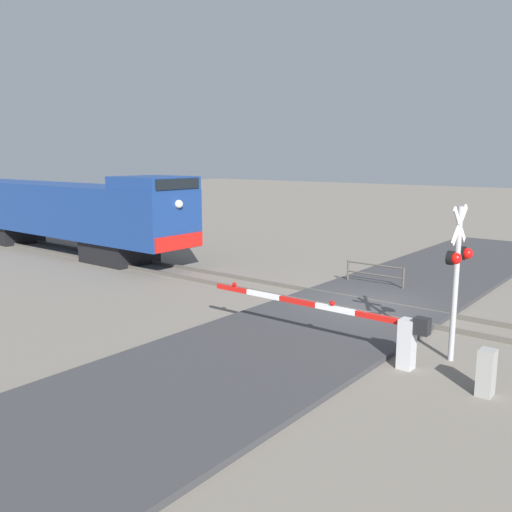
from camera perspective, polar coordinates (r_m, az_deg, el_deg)
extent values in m
plane|color=slate|center=(18.81, 11.27, -5.42)|extent=(160.00, 160.00, 0.00)
cube|color=#59544C|center=(18.18, 10.23, -5.69)|extent=(0.08, 80.00, 0.15)
cube|color=#59544C|center=(19.41, 12.26, -4.73)|extent=(0.08, 80.00, 0.15)
cube|color=#38383A|center=(18.79, 11.28, -5.20)|extent=(36.00, 5.44, 0.14)
cube|color=black|center=(27.21, -14.19, 0.48)|extent=(2.48, 3.20, 1.05)
cube|color=black|center=(35.91, -24.27, 2.21)|extent=(2.48, 3.20, 1.05)
cube|color=navy|center=(31.23, -20.13, 4.77)|extent=(2.92, 18.79, 2.59)
cube|color=navy|center=(24.77, -10.75, 7.58)|extent=(2.86, 3.11, 0.56)
cube|color=black|center=(23.59, -8.21, 7.53)|extent=(2.48, 0.06, 0.45)
cube|color=red|center=(23.84, -8.03, 1.46)|extent=(2.77, 0.08, 0.64)
sphere|color=#F2EACC|center=(23.64, -8.12, 5.43)|extent=(0.36, 0.36, 0.36)
cylinder|color=#ADADB2|center=(14.23, 20.24, -2.90)|extent=(0.14, 0.14, 3.89)
cube|color=white|center=(13.98, 20.62, 3.08)|extent=(0.95, 0.04, 0.95)
cube|color=white|center=(13.98, 20.62, 3.08)|extent=(0.95, 0.04, 0.95)
cube|color=black|center=(14.09, 20.43, 0.05)|extent=(1.04, 0.08, 0.08)
sphere|color=red|center=(13.66, 20.27, -0.24)|extent=(0.28, 0.28, 0.28)
sphere|color=red|center=(14.45, 21.33, 0.24)|extent=(0.28, 0.28, 0.28)
cylinder|color=black|center=(13.70, 19.80, -0.18)|extent=(0.34, 0.14, 0.34)
cylinder|color=black|center=(14.49, 20.88, 0.29)|extent=(0.34, 0.14, 0.34)
cube|color=silver|center=(13.70, 15.57, -8.91)|extent=(0.36, 0.36, 1.24)
cube|color=black|center=(13.42, 17.06, -7.07)|extent=(0.28, 0.36, 0.40)
cube|color=red|center=(13.85, 12.63, -6.31)|extent=(0.10, 1.19, 0.14)
cube|color=white|center=(14.39, 8.35, -5.54)|extent=(0.10, 1.19, 0.14)
cube|color=red|center=(15.00, 4.41, -4.80)|extent=(0.10, 1.19, 0.14)
cube|color=white|center=(15.67, 0.79, -4.10)|extent=(0.10, 1.19, 0.14)
cube|color=red|center=(16.41, -2.50, -3.45)|extent=(0.10, 1.19, 0.14)
sphere|color=red|center=(14.40, 8.03, -4.94)|extent=(0.14, 0.14, 0.14)
sphere|color=red|center=(16.32, -2.29, -3.02)|extent=(0.14, 0.14, 0.14)
cube|color=#999993|center=(12.83, 23.06, -11.23)|extent=(0.39, 0.32, 1.03)
cylinder|color=#4C4742|center=(21.22, 15.24, -2.46)|extent=(0.08, 0.08, 0.95)
cylinder|color=#4C4742|center=(22.23, 9.65, -1.66)|extent=(0.08, 0.08, 0.95)
cylinder|color=#4C4742|center=(21.61, 12.42, -0.93)|extent=(0.06, 2.36, 0.06)
cylinder|color=#4C4742|center=(21.69, 12.38, -1.93)|extent=(0.06, 2.36, 0.06)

